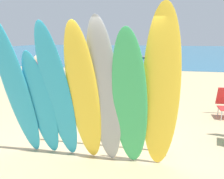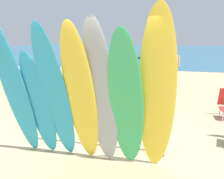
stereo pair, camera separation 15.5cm
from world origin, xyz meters
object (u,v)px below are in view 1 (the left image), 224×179
(surfboard_rack, at_px, (97,127))
(surfboard_teal_0, at_px, (18,93))
(beachgoer_by_water, at_px, (171,64))
(distant_boat, at_px, (132,57))
(beachgoer_strolling, at_px, (96,66))
(beachgoer_photographing, at_px, (39,79))
(surfboard_grey_4, at_px, (105,97))
(surfboard_yellow_3, at_px, (84,98))
(surfboard_green_5, at_px, (130,104))
(surfboard_teal_1, at_px, (42,107))
(beachgoer_midbeach, at_px, (109,63))
(surfboard_teal_2, at_px, (58,97))
(surfboard_yellow_6, at_px, (161,95))
(beachgoer_near_rack, at_px, (96,70))

(surfboard_rack, height_order, surfboard_teal_0, surfboard_teal_0)
(surfboard_teal_0, relative_size, beachgoer_by_water, 1.80)
(surfboard_teal_0, relative_size, distant_boat, 0.61)
(surfboard_rack, height_order, beachgoer_strolling, beachgoer_strolling)
(beachgoer_photographing, bearing_deg, surfboard_grey_4, 118.63)
(beachgoer_strolling, bearing_deg, surfboard_yellow_3, 66.05)
(surfboard_rack, xyz_separation_m, beachgoer_strolling, (-1.59, 5.50, 0.52))
(surfboard_green_5, xyz_separation_m, beachgoer_strolling, (-2.36, 6.22, -0.20))
(surfboard_teal_1, bearing_deg, beachgoer_midbeach, 99.29)
(surfboard_yellow_3, distance_m, surfboard_grey_4, 0.35)
(surfboard_green_5, bearing_deg, beachgoer_photographing, 141.05)
(surfboard_teal_2, relative_size, surfboard_yellow_6, 0.93)
(surfboard_teal_0, xyz_separation_m, surfboard_teal_1, (0.38, 0.11, -0.26))
(surfboard_teal_1, bearing_deg, surfboard_rack, 41.25)
(surfboard_green_5, distance_m, beachgoer_photographing, 4.17)
(surfboard_teal_1, bearing_deg, surfboard_yellow_6, 2.48)
(surfboard_rack, distance_m, surfboard_grey_4, 1.12)
(surfboard_teal_0, height_order, surfboard_teal_1, surfboard_teal_0)
(surfboard_teal_0, height_order, surfboard_yellow_6, surfboard_yellow_6)
(surfboard_teal_1, height_order, beachgoer_near_rack, surfboard_teal_1)
(surfboard_green_5, distance_m, surfboard_yellow_6, 0.50)
(beachgoer_near_rack, bearing_deg, beachgoer_photographing, -91.61)
(surfboard_yellow_6, bearing_deg, surfboard_green_5, -178.19)
(surfboard_grey_4, distance_m, beachgoer_near_rack, 5.29)
(beachgoer_strolling, xyz_separation_m, beachgoer_near_rack, (0.35, -1.16, -0.02))
(surfboard_yellow_6, distance_m, beachgoer_by_water, 8.88)
(beachgoer_near_rack, bearing_deg, surfboard_teal_2, -57.11)
(surfboard_teal_2, bearing_deg, surfboard_teal_0, -173.33)
(beachgoer_strolling, xyz_separation_m, beachgoer_by_water, (3.17, 2.68, -0.14))
(surfboard_teal_0, distance_m, surfboard_teal_1, 0.47)
(surfboard_yellow_6, height_order, beachgoer_strolling, surfboard_yellow_6)
(surfboard_rack, bearing_deg, surfboard_teal_0, -148.89)
(surfboard_yellow_3, relative_size, distant_boat, 0.59)
(surfboard_teal_2, relative_size, beachgoer_photographing, 1.53)
(surfboard_grey_4, xyz_separation_m, beachgoer_strolling, (-1.94, 6.20, -0.28))
(surfboard_rack, bearing_deg, beachgoer_midbeach, 101.30)
(surfboard_yellow_6, distance_m, beachgoer_strolling, 6.81)
(surfboard_teal_2, distance_m, surfboard_green_5, 1.22)
(surfboard_rack, height_order, beachgoer_photographing, beachgoer_photographing)
(surfboard_teal_2, relative_size, surfboard_green_5, 1.04)
(surfboard_yellow_3, bearing_deg, beachgoer_photographing, 132.50)
(surfboard_green_5, bearing_deg, surfboard_teal_0, -176.88)
(surfboard_rack, xyz_separation_m, surfboard_teal_1, (-0.82, -0.62, 0.55))
(beachgoer_photographing, bearing_deg, distant_boat, -106.81)
(beachgoer_by_water, bearing_deg, beachgoer_midbeach, 35.27)
(beachgoer_photographing, xyz_separation_m, beachgoer_midbeach, (0.78, 5.75, -0.11))
(surfboard_teal_1, bearing_deg, beachgoer_by_water, 79.01)
(surfboard_teal_0, relative_size, beachgoer_photographing, 1.57)
(beachgoer_midbeach, bearing_deg, surfboard_grey_4, -50.51)
(surfboard_green_5, xyz_separation_m, beachgoer_near_rack, (-2.01, 5.06, -0.22))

